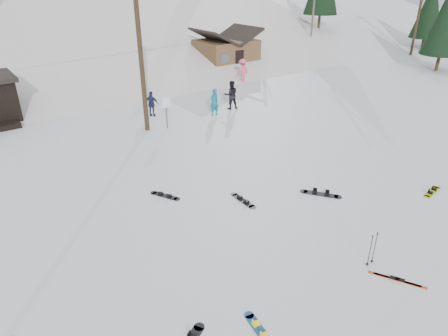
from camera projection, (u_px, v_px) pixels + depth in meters
ground at (297, 279)px, 11.90m from camera, size 200.00×200.00×0.00m
ski_slope at (13, 129)px, 57.09m from camera, size 60.00×85.24×65.97m
ridge_right at (243, 88)px, 73.07m from camera, size 45.66×93.98×54.59m
treeline_right at (267, 31)px, 61.35m from camera, size 20.00×60.00×10.00m
utility_pole at (140, 47)px, 21.04m from camera, size 2.00×0.26×9.00m
utility_pole_right at (419, 11)px, 40.09m from camera, size 2.00×0.26×9.00m
trail_sign at (166, 107)px, 22.82m from camera, size 0.50×0.09×1.85m
cabin at (226, 54)px, 36.56m from camera, size 5.39×4.40×3.77m
hero_snowboard at (260, 331)px, 10.16m from camera, size 0.47×1.40×0.10m
hero_skis at (397, 280)px, 11.85m from camera, size 0.85×1.49×0.09m
ski_poles at (372, 249)px, 12.25m from camera, size 0.32×0.08×1.15m
board_scatter_b at (165, 196)px, 16.29m from camera, size 0.79×1.28×0.10m
board_scatter_d at (321, 194)px, 16.40m from camera, size 1.11×1.45×0.12m
board_scatter_e at (432, 192)px, 16.58m from camera, size 1.40×0.43×0.10m
board_scatter_f at (243, 200)px, 15.95m from camera, size 0.30×1.48×0.10m
skier_teal at (214, 102)px, 25.10m from camera, size 0.64×0.43×1.71m
skier_dark at (231, 95)px, 26.25m from camera, size 1.13×1.02×1.88m
skier_pink at (242, 71)px, 32.55m from camera, size 1.35×0.92×1.92m
skier_navy at (152, 104)px, 24.96m from camera, size 0.91×0.96×1.59m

